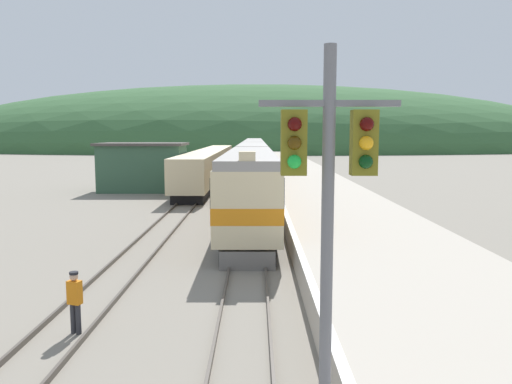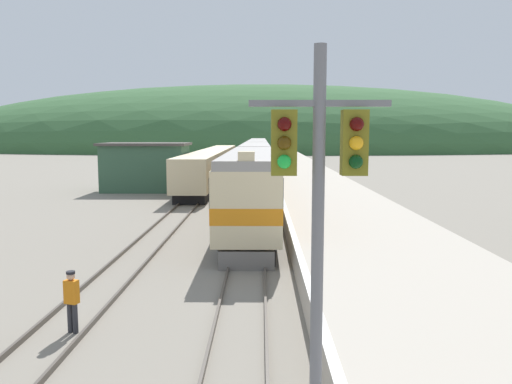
% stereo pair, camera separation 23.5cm
% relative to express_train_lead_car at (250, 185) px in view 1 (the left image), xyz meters
% --- Properties ---
extents(track_main, '(1.52, 180.00, 0.16)m').
position_rel_express_train_lead_car_xyz_m(track_main, '(0.00, 46.05, -2.27)').
color(track_main, '#4C443D').
rests_on(track_main, ground).
extents(track_siding, '(1.52, 180.00, 0.16)m').
position_rel_express_train_lead_car_xyz_m(track_siding, '(-4.87, 46.05, -2.27)').
color(track_siding, '#4C443D').
rests_on(track_siding, ground).
extents(platform, '(7.17, 140.00, 1.03)m').
position_rel_express_train_lead_car_xyz_m(platform, '(5.43, 26.05, -1.84)').
color(platform, '#ADA393').
rests_on(platform, ground).
extents(distant_hills, '(226.63, 101.99, 41.80)m').
position_rel_express_train_lead_car_xyz_m(distant_hills, '(0.00, 139.98, -2.35)').
color(distant_hills, '#335B33').
rests_on(distant_hills, ground).
extents(station_shed, '(7.94, 5.34, 4.46)m').
position_rel_express_train_lead_car_xyz_m(station_shed, '(-10.16, 17.53, -0.10)').
color(station_shed, '#385B42').
rests_on(station_shed, ground).
extents(express_train_lead_car, '(2.88, 20.01, 4.66)m').
position_rel_express_train_lead_car_xyz_m(express_train_lead_car, '(0.00, 0.00, 0.00)').
color(express_train_lead_car, black).
rests_on(express_train_lead_car, ground).
extents(carriage_second, '(2.87, 19.43, 4.30)m').
position_rel_express_train_lead_car_xyz_m(carriage_second, '(0.00, 20.84, -0.01)').
color(carriage_second, black).
rests_on(carriage_second, ground).
extents(carriage_third, '(2.87, 19.43, 4.30)m').
position_rel_express_train_lead_car_xyz_m(carriage_third, '(0.00, 41.14, -0.01)').
color(carriage_third, black).
rests_on(carriage_third, ground).
extents(carriage_fourth, '(2.87, 19.43, 4.30)m').
position_rel_express_train_lead_car_xyz_m(carriage_fourth, '(0.00, 61.45, -0.01)').
color(carriage_fourth, black).
rests_on(carriage_fourth, ground).
extents(siding_train, '(2.90, 41.20, 3.47)m').
position_rel_express_train_lead_car_xyz_m(siding_train, '(-4.87, 27.94, -0.56)').
color(siding_train, black).
rests_on(siding_train, ground).
extents(signal_mast_main, '(2.20, 0.42, 6.73)m').
position_rel_express_train_lead_car_xyz_m(signal_mast_main, '(1.48, -20.93, 2.04)').
color(signal_mast_main, slate).
rests_on(signal_mast_main, ground).
extents(track_worker, '(0.41, 0.32, 1.71)m').
position_rel_express_train_lead_car_xyz_m(track_worker, '(-4.51, -15.86, -1.38)').
color(track_worker, '#2D2D33').
rests_on(track_worker, ground).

